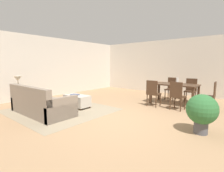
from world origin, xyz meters
TOP-DOWN VIEW (x-y plane):
  - ground_plane at (0.00, 0.00)m, footprint 10.80×10.80m
  - wall_back at (0.00, 5.00)m, footprint 9.00×0.12m
  - wall_left at (-4.50, 0.50)m, footprint 0.12×11.00m
  - area_rug at (-1.93, -0.46)m, footprint 3.00×2.80m
  - couch at (-2.03, -1.08)m, footprint 2.18×0.94m
  - ottoman_table at (-1.83, 0.11)m, footprint 0.96×0.47m
  - side_table at (-3.42, -1.13)m, footprint 0.40×0.40m
  - table_lamp at (-3.42, -1.13)m, footprint 0.26×0.26m
  - dining_table at (0.56, 2.70)m, footprint 1.63×0.87m
  - dining_chair_near_left at (0.12, 1.89)m, footprint 0.40×0.40m
  - dining_chair_near_right at (0.95, 1.91)m, footprint 0.43×0.43m
  - dining_chair_far_left at (0.17, 3.54)m, footprint 0.40×0.40m
  - dining_chair_far_right at (0.94, 3.51)m, footprint 0.43×0.43m
  - dining_chair_head_east at (1.78, 2.68)m, footprint 0.42×0.42m
  - vase_centerpiece at (0.66, 2.74)m, footprint 0.09×0.09m
  - book_on_ottoman at (-1.86, 0.06)m, footprint 0.30×0.25m
  - potted_plant at (2.00, 0.36)m, footprint 0.64×0.64m

SIDE VIEW (x-z plane):
  - ground_plane at x=0.00m, z-range 0.00..0.00m
  - area_rug at x=-1.93m, z-range 0.00..0.01m
  - ottoman_table at x=-1.83m, z-range 0.03..0.45m
  - couch at x=-2.03m, z-range -0.14..0.72m
  - side_table at x=-3.42m, z-range 0.16..0.71m
  - book_on_ottoman at x=-1.86m, z-range 0.42..0.46m
  - potted_plant at x=2.00m, z-range 0.08..0.93m
  - dining_chair_near_left at x=0.12m, z-range 0.06..0.98m
  - dining_chair_near_right at x=0.95m, z-range 0.06..0.98m
  - dining_chair_far_left at x=0.17m, z-range 0.06..0.98m
  - dining_chair_far_right at x=0.94m, z-range 0.06..0.98m
  - dining_chair_head_east at x=1.78m, z-range 0.06..0.98m
  - dining_table at x=0.56m, z-range 0.28..1.04m
  - vase_centerpiece at x=0.66m, z-range 0.76..0.99m
  - table_lamp at x=-3.42m, z-range 0.70..1.22m
  - wall_back at x=0.00m, z-range 0.00..2.70m
  - wall_left at x=-4.50m, z-range 0.00..2.70m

